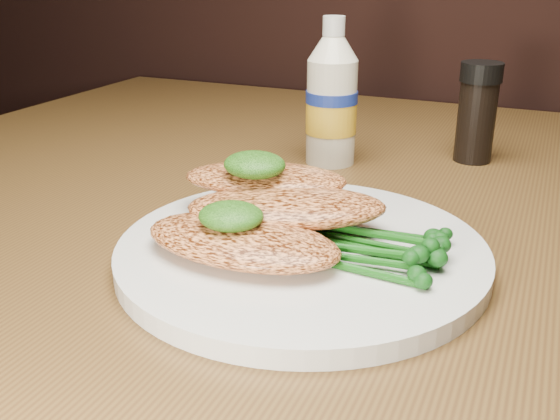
% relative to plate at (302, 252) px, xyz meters
% --- Properties ---
extents(plate, '(0.27, 0.27, 0.01)m').
position_rel_plate_xyz_m(plate, '(0.00, 0.00, 0.00)').
color(plate, silver).
rests_on(plate, dining_table).
extents(chicken_front, '(0.14, 0.08, 0.02)m').
position_rel_plate_xyz_m(chicken_front, '(-0.03, -0.04, 0.02)').
color(chicken_front, '#F9904F').
rests_on(chicken_front, plate).
extents(chicken_mid, '(0.16, 0.13, 0.02)m').
position_rel_plate_xyz_m(chicken_mid, '(-0.02, 0.01, 0.03)').
color(chicken_mid, '#F9904F').
rests_on(chicken_mid, plate).
extents(chicken_back, '(0.14, 0.10, 0.02)m').
position_rel_plate_xyz_m(chicken_back, '(-0.05, 0.05, 0.03)').
color(chicken_back, '#F9904F').
rests_on(chicken_back, plate).
extents(pesto_front, '(0.05, 0.04, 0.02)m').
position_rel_plate_xyz_m(pesto_front, '(-0.04, -0.04, 0.04)').
color(pesto_front, black).
rests_on(pesto_front, chicken_front).
extents(pesto_back, '(0.06, 0.05, 0.02)m').
position_rel_plate_xyz_m(pesto_back, '(-0.05, 0.03, 0.05)').
color(pesto_back, black).
rests_on(pesto_back, chicken_back).
extents(broccolini_bundle, '(0.14, 0.12, 0.02)m').
position_rel_plate_xyz_m(broccolini_bundle, '(0.05, -0.00, 0.02)').
color(broccolini_bundle, '#145111').
rests_on(broccolini_bundle, plate).
extents(mayo_bottle, '(0.07, 0.07, 0.15)m').
position_rel_plate_xyz_m(mayo_bottle, '(-0.06, 0.23, 0.07)').
color(mayo_bottle, silver).
rests_on(mayo_bottle, dining_table).
extents(pepper_grinder, '(0.05, 0.05, 0.11)m').
position_rel_plate_xyz_m(pepper_grinder, '(0.08, 0.30, 0.05)').
color(pepper_grinder, black).
rests_on(pepper_grinder, dining_table).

